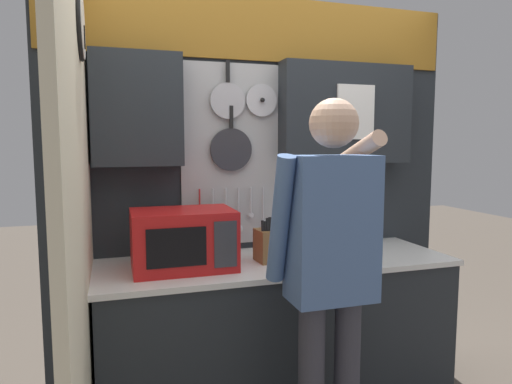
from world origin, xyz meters
TOP-DOWN VIEW (x-y plane):
  - base_cabinet_counter at (0.00, -0.00)m, footprint 2.01×0.68m
  - back_wall_unit at (0.02, 0.31)m, footprint 2.58×0.22m
  - side_wall at (-1.02, -0.37)m, footprint 0.07×1.60m
  - microwave at (-0.54, -0.02)m, footprint 0.53×0.37m
  - knife_block at (-0.07, -0.02)m, footprint 0.12×0.16m
  - utensil_crock at (0.18, -0.02)m, footprint 0.11×0.11m
  - person at (0.03, -0.59)m, footprint 0.54×0.67m

SIDE VIEW (x-z plane):
  - base_cabinet_counter at x=0.00m, z-range 0.00..0.90m
  - utensil_crock at x=0.18m, z-range 0.82..1.13m
  - knife_block at x=-0.07m, z-range 0.87..1.12m
  - person at x=0.03m, z-range 0.18..1.93m
  - microwave at x=-0.54m, z-range 0.90..1.21m
  - side_wall at x=-1.02m, z-range 0.02..2.46m
  - back_wall_unit at x=0.02m, z-range 0.23..2.67m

